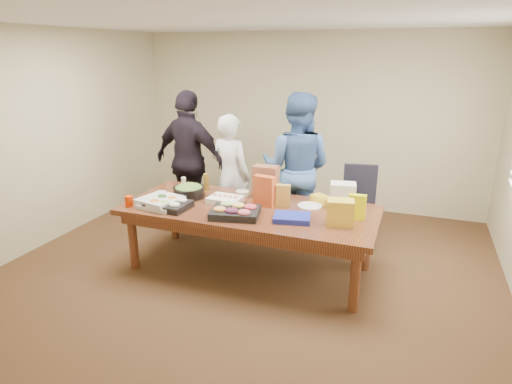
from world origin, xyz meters
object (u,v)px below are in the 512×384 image
at_px(sheet_cake, 225,200).
at_px(conference_table, 249,239).
at_px(office_chair, 356,210).
at_px(person_right, 296,168).
at_px(person_center, 231,176).
at_px(salad_bowl, 189,192).

bearing_deg(sheet_cake, conference_table, -7.86).
bearing_deg(office_chair, conference_table, -145.94).
xyz_separation_m(person_right, sheet_cake, (-0.57, -0.96, -0.18)).
height_order(office_chair, person_center, person_center).
bearing_deg(conference_table, office_chair, 44.49).
relative_size(person_right, sheet_cake, 5.23).
height_order(person_right, salad_bowl, person_right).
relative_size(sheet_cake, salad_bowl, 0.99).
bearing_deg(person_center, office_chair, -161.91).
height_order(person_right, sheet_cake, person_right).
distance_m(person_center, sheet_cake, 0.85).
relative_size(conference_table, salad_bowl, 7.50).
distance_m(sheet_cake, salad_bowl, 0.49).
bearing_deg(person_right, sheet_cake, 58.36).
distance_m(conference_table, person_center, 1.14).
distance_m(person_right, sheet_cake, 1.13).
bearing_deg(person_right, salad_bowl, 40.44).
xyz_separation_m(office_chair, salad_bowl, (-1.84, -0.93, 0.31)).
xyz_separation_m(office_chair, person_right, (-0.79, 0.00, 0.47)).
distance_m(conference_table, sheet_cake, 0.52).
relative_size(office_chair, person_right, 0.52).
bearing_deg(salad_bowl, person_center, 75.31).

